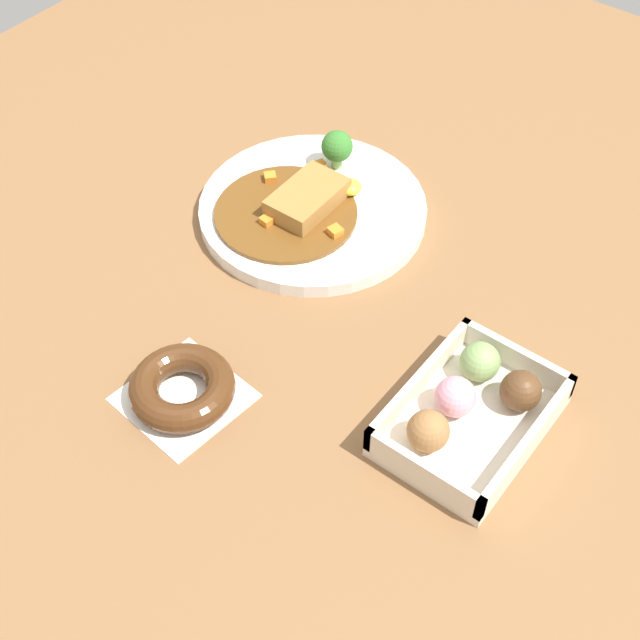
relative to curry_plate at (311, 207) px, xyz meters
name	(u,v)px	position (x,y,z in m)	size (l,w,h in m)	color
ground_plane	(363,324)	(0.11, 0.16, -0.01)	(1.60, 1.60, 0.00)	brown
curry_plate	(311,207)	(0.00, 0.00, 0.00)	(0.28, 0.28, 0.07)	white
donut_box	(471,410)	(0.15, 0.32, 0.01)	(0.18, 0.13, 0.05)	beige
chocolate_ring_donut	(182,388)	(0.30, 0.07, 0.00)	(0.13, 0.13, 0.03)	white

